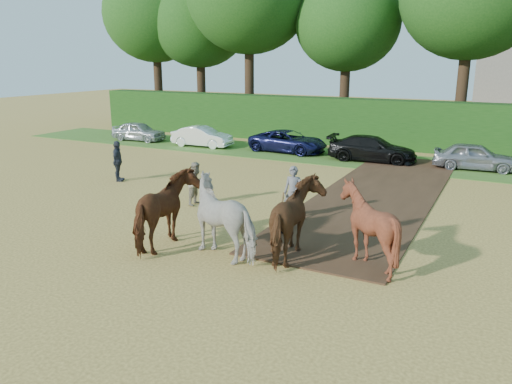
{
  "coord_description": "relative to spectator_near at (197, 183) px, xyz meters",
  "views": [
    {
      "loc": [
        6.09,
        -13.12,
        5.5
      ],
      "look_at": [
        -0.88,
        0.44,
        1.4
      ],
      "focal_mm": 35.0,
      "sensor_mm": 36.0,
      "label": 1
    }
  ],
  "objects": [
    {
      "name": "ground",
      "position": [
        4.45,
        -2.39,
        -0.84
      ],
      "size": [
        120.0,
        120.0,
        0.0
      ],
      "primitive_type": "plane",
      "color": "gold",
      "rests_on": "ground"
    },
    {
      "name": "parked_cars",
      "position": [
        8.18,
        11.72,
        -0.15
      ],
      "size": [
        41.0,
        3.42,
        1.49
      ],
      "color": "#B3B7BB",
      "rests_on": "ground"
    },
    {
      "name": "grass_verge",
      "position": [
        4.45,
        11.61,
        -0.82
      ],
      "size": [
        50.0,
        5.0,
        0.03
      ],
      "primitive_type": "cube",
      "color": "#38601E",
      "rests_on": "ground"
    },
    {
      "name": "spectator_far",
      "position": [
        -5.35,
        1.53,
        0.1
      ],
      "size": [
        0.93,
        1.18,
        1.88
      ],
      "primitive_type": "imported",
      "rotation": [
        0.0,
        0.0,
        2.07
      ],
      "color": "#262B33",
      "rests_on": "ground"
    },
    {
      "name": "earth_strip",
      "position": [
        5.95,
        4.61,
        -0.81
      ],
      "size": [
        4.5,
        17.0,
        0.05
      ],
      "primitive_type": "cube",
      "color": "#472D1C",
      "rests_on": "ground"
    },
    {
      "name": "hedgerow",
      "position": [
        4.45,
        16.11,
        0.66
      ],
      "size": [
        46.0,
        1.6,
        3.0
      ],
      "primitive_type": "cube",
      "color": "#14380F",
      "rests_on": "ground"
    },
    {
      "name": "treeline",
      "position": [
        2.75,
        19.3,
        8.13
      ],
      "size": [
        48.7,
        10.6,
        14.21
      ],
      "color": "#382616",
      "rests_on": "ground"
    },
    {
      "name": "spectator_near",
      "position": [
        0.0,
        0.0,
        0.0
      ],
      "size": [
        0.65,
        0.82,
        1.68
      ],
      "primitive_type": "imported",
      "rotation": [
        0.0,
        0.0,
        1.56
      ],
      "color": "tan",
      "rests_on": "ground"
    },
    {
      "name": "plough_team",
      "position": [
        4.59,
        -3.43,
        0.28
      ],
      "size": [
        7.53,
        5.97,
        2.26
      ],
      "color": "#5B3316",
      "rests_on": "ground"
    }
  ]
}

